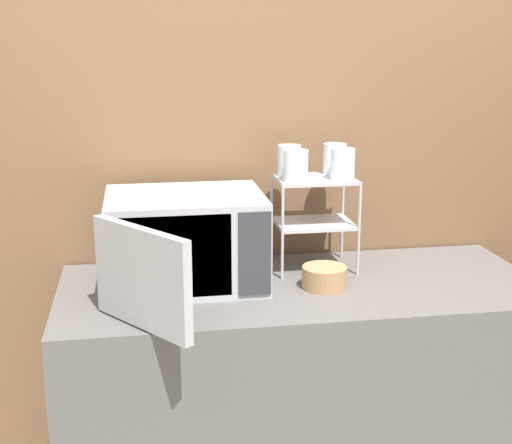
% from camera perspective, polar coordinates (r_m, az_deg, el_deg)
% --- Properties ---
extents(wall_back, '(8.00, 0.06, 2.60)m').
position_cam_1_polar(wall_back, '(2.66, 1.94, 5.13)').
color(wall_back, brown).
rests_on(wall_back, ground_plane).
extents(counter, '(1.60, 0.67, 0.94)m').
position_cam_1_polar(counter, '(2.59, 3.46, -14.78)').
color(counter, '#595654').
rests_on(counter, ground_plane).
extents(microwave, '(0.54, 0.74, 0.30)m').
position_cam_1_polar(microwave, '(2.35, -5.81, -1.53)').
color(microwave, '#ADADB2').
rests_on(microwave, counter).
extents(dish_rack, '(0.28, 0.21, 0.33)m').
position_cam_1_polar(dish_rack, '(2.50, 4.69, 1.48)').
color(dish_rack, '#B2B2B7').
rests_on(dish_rack, counter).
extents(glass_front_left, '(0.08, 0.08, 0.11)m').
position_cam_1_polar(glass_front_left, '(2.40, 3.22, 4.51)').
color(glass_front_left, silver).
rests_on(glass_front_left, dish_rack).
extents(glass_back_right, '(0.08, 0.08, 0.11)m').
position_cam_1_polar(glass_back_right, '(2.55, 6.32, 5.05)').
color(glass_back_right, silver).
rests_on(glass_back_right, dish_rack).
extents(glass_front_right, '(0.08, 0.08, 0.11)m').
position_cam_1_polar(glass_front_right, '(2.44, 6.95, 4.62)').
color(glass_front_right, silver).
rests_on(glass_front_right, dish_rack).
extents(glass_back_left, '(0.08, 0.08, 0.11)m').
position_cam_1_polar(glass_back_left, '(2.50, 2.60, 4.94)').
color(glass_back_left, silver).
rests_on(glass_back_left, dish_rack).
extents(bowl, '(0.15, 0.15, 0.07)m').
position_cam_1_polar(bowl, '(2.36, 5.49, -4.45)').
color(bowl, '#AD7F56').
rests_on(bowl, counter).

